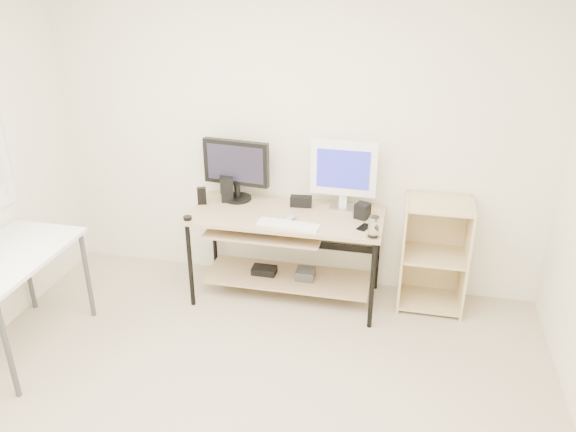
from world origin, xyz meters
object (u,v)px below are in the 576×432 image
Objects in this scene: side_table at (9,265)px; white_imac at (343,170)px; black_monitor at (236,166)px; audio_controller at (202,196)px; desk at (283,237)px; shelf_unit at (434,253)px.

white_imac reaches higher than side_table.
black_monitor is 0.86m from white_imac.
black_monitor is 1.00× the size of white_imac.
white_imac reaches higher than black_monitor.
audio_controller is at bearing 48.38° from side_table.
shelf_unit is (1.18, 0.16, -0.09)m from desk.
black_monitor is (-1.60, 0.02, 0.59)m from shelf_unit.
black_monitor reaches higher than audio_controller.
shelf_unit is 0.96m from white_imac.
black_monitor reaches higher than side_table.
black_monitor is 3.90× the size of audio_controller.
audio_controller is at bearing 176.81° from desk.
desk is at bearing -172.23° from shelf_unit.
desk is at bearing -22.46° from audio_controller.
desk is 1.50× the size of side_table.
black_monitor is at bearing -177.99° from white_imac.
shelf_unit reaches higher than side_table.
black_monitor reaches higher than shelf_unit.
desk is 0.74m from audio_controller.
white_imac is at bearing 24.32° from desk.
side_table is at bearing -147.35° from desk.
audio_controller is at bearing -143.27° from black_monitor.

